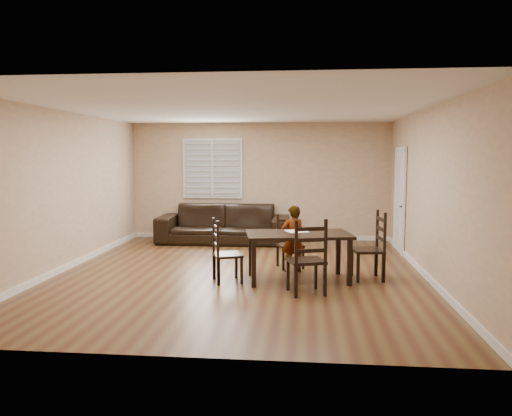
# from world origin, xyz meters

# --- Properties ---
(ground) EXTENTS (7.00, 7.00, 0.00)m
(ground) POSITION_xyz_m (0.00, 0.00, 0.00)
(ground) COLOR brown
(ground) RESTS_ON ground
(room) EXTENTS (6.04, 7.04, 2.72)m
(room) POSITION_xyz_m (0.04, 0.18, 1.81)
(room) COLOR #CFB08C
(room) RESTS_ON ground
(dining_table) EXTENTS (1.73, 1.15, 0.75)m
(dining_table) POSITION_xyz_m (0.96, -0.39, 0.66)
(dining_table) COLOR black
(dining_table) RESTS_ON ground
(chair_near) EXTENTS (0.52, 0.50, 0.92)m
(chair_near) POSITION_xyz_m (0.78, 0.61, 0.42)
(chair_near) COLOR black
(chair_near) RESTS_ON ground
(chair_far) EXTENTS (0.60, 0.58, 1.08)m
(chair_far) POSITION_xyz_m (1.13, -1.23, 0.49)
(chair_far) COLOR black
(chair_far) RESTS_ON ground
(chair_left) EXTENTS (0.54, 0.55, 0.98)m
(chair_left) POSITION_xyz_m (-0.23, -0.61, 0.44)
(chair_left) COLOR black
(chair_left) RESTS_ON ground
(chair_right) EXTENTS (0.51, 0.54, 1.08)m
(chair_right) POSITION_xyz_m (2.18, -0.18, 0.49)
(chair_right) COLOR black
(chair_right) RESTS_ON ground
(child) EXTENTS (0.48, 0.40, 1.12)m
(child) POSITION_xyz_m (0.87, 0.19, 0.56)
(child) COLOR gray
(child) RESTS_ON ground
(napkin) EXTENTS (0.41, 0.41, 0.00)m
(napkin) POSITION_xyz_m (0.93, -0.21, 0.75)
(napkin) COLOR silver
(napkin) RESTS_ON dining_table
(donut) EXTENTS (0.09, 0.09, 0.03)m
(donut) POSITION_xyz_m (0.95, -0.20, 0.77)
(donut) COLOR gold
(donut) RESTS_ON napkin
(sofa) EXTENTS (2.91, 1.16, 0.85)m
(sofa) POSITION_xyz_m (-0.75, 2.88, 0.42)
(sofa) COLOR black
(sofa) RESTS_ON ground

